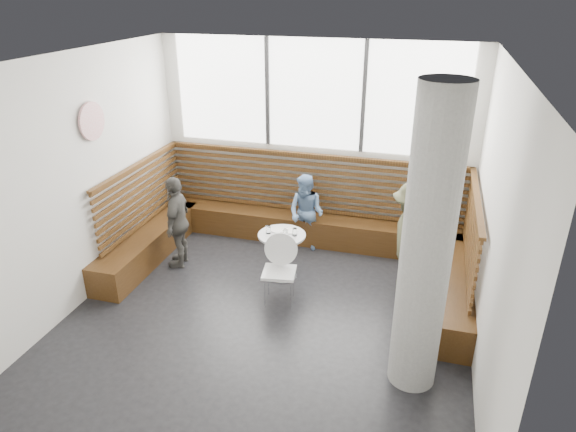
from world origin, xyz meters
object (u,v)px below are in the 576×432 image
(cafe_table, at_px, (282,247))
(cafe_chair, at_px, (281,264))
(child_back, at_px, (306,213))
(concrete_column, at_px, (427,248))
(child_left, at_px, (178,222))
(adult_man, at_px, (411,238))

(cafe_table, height_order, cafe_chair, cafe_chair)
(child_back, bearing_deg, cafe_chair, -73.41)
(concrete_column, bearing_deg, child_left, 155.99)
(cafe_table, xyz_separation_m, cafe_chair, (0.15, -0.55, 0.05))
(cafe_chair, bearing_deg, concrete_column, -39.46)
(concrete_column, xyz_separation_m, adult_man, (-0.18, 1.79, -0.80))
(cafe_table, relative_size, child_left, 0.49)
(concrete_column, relative_size, adult_man, 2.00)
(adult_man, distance_m, child_back, 1.85)
(adult_man, relative_size, child_left, 1.13)
(cafe_chair, bearing_deg, child_left, 154.91)
(cafe_table, bearing_deg, adult_man, 5.51)
(cafe_table, distance_m, child_left, 1.61)
(cafe_table, height_order, adult_man, adult_man)
(adult_man, height_order, child_left, adult_man)
(cafe_table, bearing_deg, cafe_chair, -74.99)
(concrete_column, distance_m, child_back, 3.32)
(cafe_table, bearing_deg, child_back, 83.31)
(cafe_chair, relative_size, adult_man, 0.58)
(cafe_table, xyz_separation_m, child_left, (-1.60, -0.04, 0.21))
(child_back, bearing_deg, concrete_column, -39.42)
(child_back, relative_size, child_left, 0.88)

